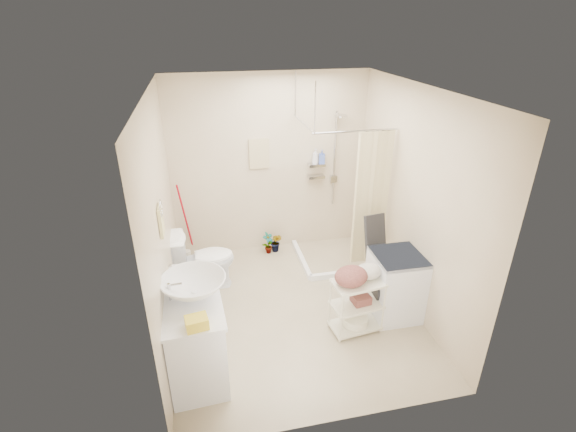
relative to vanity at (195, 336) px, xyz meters
name	(u,v)px	position (x,y,z in m)	size (l,w,h in m)	color
floor	(294,309)	(1.16, 0.74, -0.43)	(3.20, 3.20, 0.00)	tan
ceiling	(296,90)	(1.16, 0.74, 2.17)	(2.80, 3.20, 0.04)	silver
wall_back	(270,166)	(1.16, 2.34, 0.87)	(2.80, 0.04, 2.60)	beige
wall_front	(343,302)	(1.16, -0.86, 0.87)	(2.80, 0.04, 2.60)	beige
wall_left	(162,225)	(-0.24, 0.74, 0.87)	(0.04, 3.20, 2.60)	beige
wall_right	(413,202)	(2.56, 0.74, 0.87)	(0.04, 3.20, 2.60)	beige
vanity	(195,336)	(0.00, 0.00, 0.00)	(0.55, 0.99, 0.87)	silver
sink	(194,287)	(0.04, 0.04, 0.54)	(0.61, 0.61, 0.21)	silver
counter_basket	(197,323)	(0.05, -0.40, 0.49)	(0.19, 0.14, 0.10)	yellow
floor_basket	(210,389)	(0.10, -0.33, -0.36)	(0.26, 0.20, 0.14)	yellow
toilet	(203,259)	(0.12, 1.47, -0.03)	(0.45, 0.79, 0.80)	white
mop	(183,221)	(-0.12, 2.24, 0.17)	(0.11, 0.11, 1.20)	#9E0111
potted_plant_a	(268,243)	(1.08, 2.13, -0.26)	(0.18, 0.12, 0.34)	brown
potted_plant_b	(276,242)	(1.21, 2.15, -0.28)	(0.17, 0.14, 0.31)	brown
hanging_towel	(259,154)	(1.01, 2.32, 1.07)	(0.28, 0.03, 0.42)	#C7BC91
towel_ring	(161,219)	(-0.22, 0.54, 1.04)	(0.04, 0.22, 0.34)	#DACD85
tp_holder	(173,270)	(-0.20, 0.79, 0.29)	(0.08, 0.12, 0.14)	silver
shower	(338,192)	(2.01, 1.79, 0.62)	(1.10, 1.10, 2.10)	white
shampoo_bottle_a	(315,157)	(1.80, 2.24, 1.00)	(0.09, 0.09, 0.23)	silver
shampoo_bottle_b	(322,157)	(1.91, 2.27, 0.98)	(0.09, 0.09, 0.19)	#4159AC
washing_machine	(396,285)	(2.30, 0.42, -0.03)	(0.55, 0.57, 0.81)	silver
laundry_rack	(357,301)	(1.76, 0.25, -0.05)	(0.56, 0.33, 0.77)	beige
ironing_board	(376,259)	(2.18, 0.75, 0.14)	(0.32, 0.10, 1.14)	black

